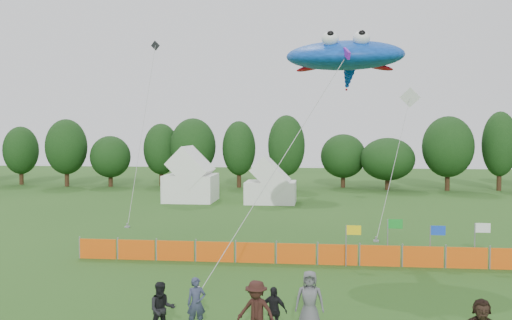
# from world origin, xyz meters

# --- Properties ---
(treeline) EXTENTS (104.57, 8.78, 8.36)m
(treeline) POSITION_xyz_m (1.61, 44.93, 4.18)
(treeline) COLOR #382314
(treeline) RESTS_ON ground
(tent_left) EXTENTS (4.54, 4.54, 4.00)m
(tent_left) POSITION_xyz_m (-9.00, 32.37, 2.02)
(tent_left) COLOR white
(tent_left) RESTS_ON ground
(tent_right) EXTENTS (4.50, 3.60, 3.17)m
(tent_right) POSITION_xyz_m (-1.64, 31.85, 1.60)
(tent_right) COLOR white
(tent_right) RESTS_ON ground
(barrier_fence) EXTENTS (21.90, 0.06, 1.00)m
(barrier_fence) POSITION_xyz_m (1.61, 8.96, 0.50)
(barrier_fence) COLOR #E1520C
(barrier_fence) RESTS_ON ground
(flag_row) EXTENTS (10.73, 0.73, 2.26)m
(flag_row) POSITION_xyz_m (9.19, 9.01, 1.42)
(flag_row) COLOR gray
(flag_row) RESTS_ON ground
(spectator_a) EXTENTS (0.72, 0.59, 1.70)m
(spectator_a) POSITION_xyz_m (-1.22, -0.47, 0.85)
(spectator_a) COLOR #2E344D
(spectator_a) RESTS_ON ground
(spectator_b) EXTENTS (1.03, 0.93, 1.74)m
(spectator_b) POSITION_xyz_m (-2.14, -1.29, 0.87)
(spectator_b) COLOR black
(spectator_b) RESTS_ON ground
(spectator_c) EXTENTS (1.39, 1.04, 1.92)m
(spectator_c) POSITION_xyz_m (0.86, -1.44, 0.96)
(spectator_c) COLOR black
(spectator_c) RESTS_ON ground
(spectator_d) EXTENTS (0.97, 0.58, 1.54)m
(spectator_d) POSITION_xyz_m (1.32, -0.71, 0.77)
(spectator_d) COLOR black
(spectator_d) RESTS_ON ground
(spectator_e) EXTENTS (0.95, 0.62, 1.93)m
(spectator_e) POSITION_xyz_m (2.45, -0.10, 0.97)
(spectator_e) COLOR #56565B
(spectator_e) RESTS_ON ground
(stingray_kite) EXTENTS (9.47, 17.20, 11.55)m
(stingray_kite) POSITION_xyz_m (4.04, 12.65, 10.40)
(stingray_kite) COLOR blue
(stingray_kite) RESTS_ON ground
(small_kite_white) EXTENTS (3.60, 6.61, 9.40)m
(small_kite_white) POSITION_xyz_m (8.10, 19.76, 6.62)
(small_kite_white) COLOR silver
(small_kite_white) RESTS_ON ground
(small_kite_dark) EXTENTS (0.78, 6.26, 13.28)m
(small_kite_dark) POSITION_xyz_m (-9.86, 21.24, 6.98)
(small_kite_dark) COLOR black
(small_kite_dark) RESTS_ON ground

